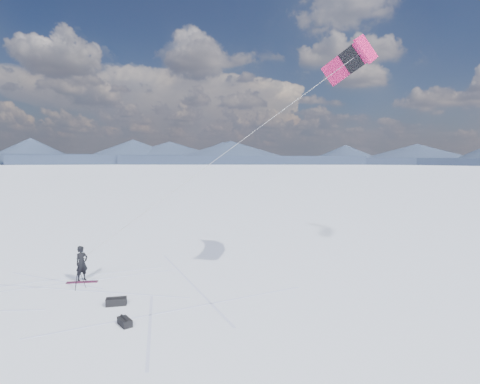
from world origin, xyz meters
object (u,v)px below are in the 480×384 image
(snowkiter, at_px, (82,281))
(snowboard, at_px, (82,282))
(tripod, at_px, (78,272))
(gear_bag_a, at_px, (116,301))
(gear_bag_b, at_px, (125,322))

(snowkiter, distance_m, snowboard, 0.29)
(tripod, bearing_deg, snowkiter, 82.68)
(snowboard, distance_m, tripod, 1.29)
(snowkiter, relative_size, gear_bag_a, 1.92)
(snowkiter, height_order, gear_bag_a, snowkiter)
(snowkiter, bearing_deg, gear_bag_b, -110.50)
(gear_bag_a, height_order, gear_bag_b, gear_bag_a)
(tripod, distance_m, gear_bag_b, 5.59)
(gear_bag_a, bearing_deg, gear_bag_b, -77.48)
(snowkiter, bearing_deg, tripod, -130.61)
(tripod, distance_m, gear_bag_a, 3.41)
(snowboard, bearing_deg, snowkiter, 101.32)
(snowboard, xyz_separation_m, gear_bag_a, (3.56, -2.21, 0.15))
(snowboard, xyz_separation_m, gear_bag_b, (5.12, -3.93, 0.13))
(tripod, xyz_separation_m, gear_bag_a, (3.06, -1.35, -0.67))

